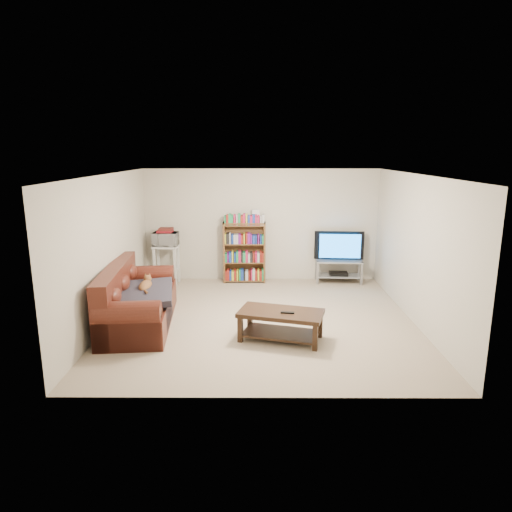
{
  "coord_description": "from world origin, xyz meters",
  "views": [
    {
      "loc": [
        -0.06,
        -7.22,
        2.76
      ],
      "look_at": [
        -0.1,
        0.4,
        1.0
      ],
      "focal_mm": 32.0,
      "sensor_mm": 36.0,
      "label": 1
    }
  ],
  "objects_px": {
    "sofa": "(134,304)",
    "tv_stand": "(339,267)",
    "coffee_table": "(281,320)",
    "bookshelf": "(244,251)"
  },
  "relations": [
    {
      "from": "tv_stand",
      "to": "bookshelf",
      "type": "distance_m",
      "value": 2.05
    },
    {
      "from": "coffee_table",
      "to": "tv_stand",
      "type": "xyz_separation_m",
      "value": [
        1.39,
        3.08,
        0.02
      ]
    },
    {
      "from": "coffee_table",
      "to": "tv_stand",
      "type": "distance_m",
      "value": 3.38
    },
    {
      "from": "sofa",
      "to": "coffee_table",
      "type": "height_order",
      "value": "sofa"
    },
    {
      "from": "sofa",
      "to": "tv_stand",
      "type": "height_order",
      "value": "sofa"
    },
    {
      "from": "coffee_table",
      "to": "bookshelf",
      "type": "distance_m",
      "value": 3.2
    },
    {
      "from": "sofa",
      "to": "tv_stand",
      "type": "xyz_separation_m",
      "value": [
        3.74,
        2.44,
        -0.01
      ]
    },
    {
      "from": "sofa",
      "to": "bookshelf",
      "type": "xyz_separation_m",
      "value": [
        1.72,
        2.48,
        0.33
      ]
    },
    {
      "from": "tv_stand",
      "to": "bookshelf",
      "type": "relative_size",
      "value": 0.77
    },
    {
      "from": "tv_stand",
      "to": "sofa",
      "type": "bearing_deg",
      "value": -143.48
    }
  ]
}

